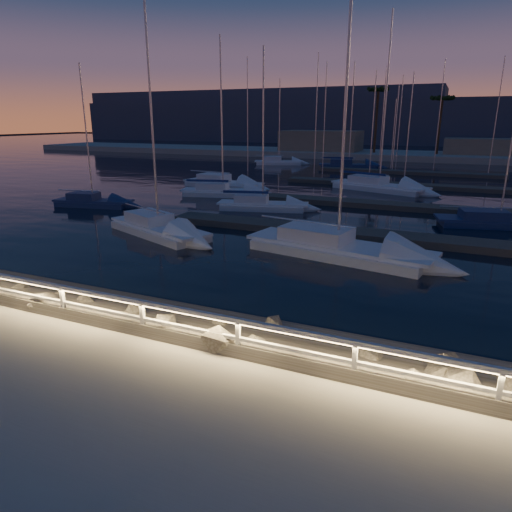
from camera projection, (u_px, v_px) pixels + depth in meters
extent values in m
plane|color=#A09C90|center=(205.00, 348.00, 12.25)|extent=(400.00, 400.00, 0.00)
cube|color=#A09C90|center=(149.00, 402.00, 10.09)|extent=(240.00, 5.00, 0.20)
cube|color=#6C665D|center=(230.00, 335.00, 13.66)|extent=(240.00, 3.45, 1.29)
plane|color=black|center=(426.00, 157.00, 82.56)|extent=(320.00, 320.00, 0.00)
plane|color=black|center=(206.00, 387.00, 12.60)|extent=(400.00, 400.00, 0.00)
cube|color=silver|center=(63.00, 302.00, 14.04)|extent=(0.11, 0.11, 1.00)
cube|color=silver|center=(143.00, 319.00, 12.88)|extent=(0.11, 0.11, 1.00)
cube|color=silver|center=(238.00, 338.00, 11.72)|extent=(0.11, 0.11, 1.00)
cube|color=silver|center=(354.00, 362.00, 10.57)|extent=(0.11, 0.11, 1.00)
cube|color=silver|center=(499.00, 392.00, 9.41)|extent=(0.11, 0.11, 1.00)
cube|color=silver|center=(204.00, 314.00, 11.97)|extent=(44.00, 0.12, 0.12)
cube|color=silver|center=(204.00, 331.00, 12.11)|extent=(44.00, 0.09, 0.09)
cube|color=#FFC472|center=(203.00, 317.00, 11.97)|extent=(44.00, 0.04, 0.03)
sphere|color=#6C665D|center=(220.00, 345.00, 12.29)|extent=(1.09, 1.09, 1.09)
sphere|color=#6C665D|center=(434.00, 389.00, 10.40)|extent=(0.71, 0.71, 0.71)
sphere|color=#6C665D|center=(158.00, 315.00, 14.98)|extent=(1.09, 1.09, 1.09)
sphere|color=#6C665D|center=(371.00, 356.00, 12.46)|extent=(0.79, 0.79, 0.79)
cube|color=#5A524B|center=(343.00, 233.00, 26.40)|extent=(22.00, 2.00, 0.40)
cube|color=#5A524B|center=(374.00, 204.00, 35.16)|extent=(22.00, 2.00, 0.40)
cube|color=#5A524B|center=(395.00, 185.00, 45.68)|extent=(22.00, 2.00, 0.40)
cube|color=#5A524B|center=(408.00, 172.00, 56.20)|extent=(22.00, 2.00, 0.40)
cube|color=#A09C90|center=(424.00, 157.00, 77.18)|extent=(160.00, 14.00, 1.20)
cube|color=#7B705E|center=(321.00, 143.00, 83.54)|extent=(14.00, 8.00, 4.00)
cube|color=#7B705E|center=(477.00, 149.00, 74.54)|extent=(10.00, 6.00, 3.00)
cylinder|color=#473521|center=(376.00, 121.00, 76.83)|extent=(0.44, 0.44, 10.50)
cylinder|color=#473521|center=(439.00, 126.00, 74.06)|extent=(0.44, 0.44, 9.00)
cube|color=#363E53|center=(441.00, 126.00, 125.06)|extent=(220.00, 30.00, 14.00)
cube|color=#363E53|center=(256.00, 119.00, 156.38)|extent=(120.00, 25.00, 18.00)
cube|color=navy|center=(94.00, 204.00, 35.43)|extent=(5.93, 3.00, 0.48)
cube|color=navy|center=(93.00, 201.00, 35.35)|extent=(6.34, 2.82, 0.13)
cube|color=navy|center=(84.00, 196.00, 35.41)|extent=(2.44, 1.83, 0.57)
cylinder|color=#B1B1B6|center=(86.00, 134.00, 33.90)|extent=(0.10, 0.10, 9.84)
cylinder|color=#B1B1B6|center=(78.00, 190.00, 35.37)|extent=(3.48, 0.79, 0.07)
cube|color=white|center=(159.00, 232.00, 26.77)|extent=(7.50, 4.91, 0.56)
cube|color=white|center=(158.00, 226.00, 26.66)|extent=(7.91, 4.81, 0.15)
cube|color=white|center=(149.00, 218.00, 27.24)|extent=(3.24, 2.70, 0.66)
cylinder|color=#B1B1B6|center=(151.00, 114.00, 24.85)|extent=(0.12, 0.12, 12.38)
cylinder|color=#B1B1B6|center=(144.00, 208.00, 27.44)|extent=(4.15, 1.77, 0.08)
cube|color=white|center=(338.00, 253.00, 22.65)|extent=(8.99, 4.32, 0.62)
cube|color=white|center=(338.00, 245.00, 22.53)|extent=(9.62, 4.02, 0.17)
cube|color=white|center=(316.00, 234.00, 23.06)|extent=(3.68, 2.70, 0.73)
cylinder|color=#B1B1B6|center=(347.00, 81.00, 20.35)|extent=(0.14, 0.14, 14.97)
cylinder|color=#B1B1B6|center=(306.00, 222.00, 23.21)|extent=(5.32, 1.02, 0.09)
cube|color=white|center=(263.00, 208.00, 34.11)|extent=(6.50, 3.51, 0.53)
cube|color=white|center=(263.00, 203.00, 34.01)|extent=(6.93, 3.34, 0.14)
cube|color=white|center=(251.00, 199.00, 34.06)|extent=(2.71, 2.09, 0.62)
cylinder|color=#B1B1B6|center=(263.00, 127.00, 32.44)|extent=(0.11, 0.11, 10.74)
cylinder|color=#B1B1B6|center=(246.00, 192.00, 33.99)|extent=(3.77, 1.02, 0.08)
cube|color=white|center=(223.00, 194.00, 40.24)|extent=(7.18, 3.87, 0.53)
cube|color=white|center=(223.00, 190.00, 40.15)|extent=(7.65, 3.68, 0.15)
cube|color=white|center=(213.00, 186.00, 40.20)|extent=(2.99, 2.30, 0.63)
cylinder|color=#B1B1B6|center=(222.00, 119.00, 38.41)|extent=(0.12, 0.12, 11.86)
cylinder|color=#B1B1B6|center=(207.00, 181.00, 40.14)|extent=(4.16, 1.12, 0.08)
cube|color=white|center=(379.00, 189.00, 43.26)|extent=(9.06, 5.60, 0.62)
cube|color=white|center=(379.00, 185.00, 43.14)|extent=(9.59, 5.44, 0.17)
cube|color=white|center=(368.00, 180.00, 43.82)|extent=(3.87, 3.15, 0.73)
cylinder|color=#B1B1B6|center=(386.00, 100.00, 40.96)|extent=(0.14, 0.14, 14.93)
cylinder|color=#B1B1B6|center=(363.00, 173.00, 44.05)|extent=(5.09, 1.90, 0.09)
cube|color=navy|center=(499.00, 224.00, 28.77)|extent=(7.38, 3.90, 0.47)
cube|color=navy|center=(500.00, 220.00, 28.68)|extent=(7.87, 3.70, 0.13)
cube|color=navy|center=(484.00, 214.00, 28.77)|extent=(3.06, 2.34, 0.56)
cylinder|color=#B1B1B6|center=(476.00, 207.00, 28.73)|extent=(4.29, 1.08, 0.07)
cube|color=white|center=(223.00, 186.00, 45.34)|extent=(7.89, 3.39, 0.60)
cube|color=white|center=(223.00, 182.00, 45.23)|extent=(8.48, 3.08, 0.16)
cube|color=white|center=(214.00, 177.00, 45.64)|extent=(3.17, 2.23, 0.71)
cylinder|color=#B1B1B6|center=(221.00, 111.00, 43.29)|extent=(0.13, 0.13, 13.29)
cylinder|color=#B1B1B6|center=(209.00, 172.00, 45.74)|extent=(4.76, 0.62, 0.09)
cube|color=white|center=(279.00, 164.00, 67.91)|extent=(6.95, 4.29, 0.56)
cube|color=white|center=(279.00, 161.00, 67.81)|extent=(7.36, 4.17, 0.15)
cube|color=white|center=(273.00, 159.00, 67.77)|extent=(2.97, 2.42, 0.66)
cylinder|color=#B1B1B6|center=(279.00, 120.00, 66.13)|extent=(0.12, 0.12, 11.45)
cylinder|color=#B1B1B6|center=(270.00, 155.00, 67.65)|extent=(3.91, 1.46, 0.08)
cube|color=navy|center=(349.00, 167.00, 62.70)|extent=(7.86, 4.23, 0.58)
cube|color=navy|center=(349.00, 165.00, 62.60)|extent=(8.38, 4.01, 0.16)
cube|color=navy|center=(341.00, 162.00, 62.66)|extent=(3.27, 2.52, 0.69)
cylinder|color=#B1B1B6|center=(352.00, 114.00, 60.70)|extent=(0.13, 0.13, 12.99)
cylinder|color=#B1B1B6|center=(338.00, 158.00, 62.59)|extent=(4.56, 1.21, 0.08)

